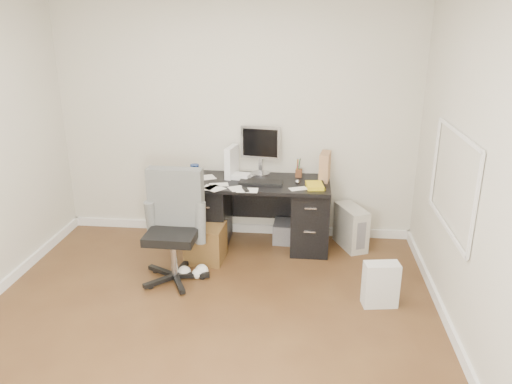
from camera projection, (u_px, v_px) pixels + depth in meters
ground at (204, 330)px, 4.08m from camera, size 4.00×4.00×0.00m
room_shell at (201, 130)px, 3.55m from camera, size 4.02×4.02×2.71m
desk at (260, 212)px, 5.46m from camera, size 1.50×0.70×0.75m
loose_papers at (241, 182)px, 5.32m from camera, size 1.10×0.60×0.00m
lcd_monitor at (261, 150)px, 5.49m from camera, size 0.47×0.32×0.56m
keyboard at (261, 182)px, 5.28m from camera, size 0.46×0.17×0.03m
computer_mouse at (297, 182)px, 5.25m from camera, size 0.06×0.06×0.05m
travel_mug at (195, 174)px, 5.25m from camera, size 0.11×0.11×0.21m
white_binder at (232, 162)px, 5.46m from camera, size 0.19×0.32×0.34m
magazine_file at (325, 167)px, 5.33m from camera, size 0.17×0.28×0.31m
pen_cup at (299, 168)px, 5.47m from camera, size 0.09×0.09×0.21m
yellow_book at (315, 186)px, 5.15m from camera, size 0.21×0.26×0.04m
paper_remote at (247, 189)px, 5.07m from camera, size 0.22×0.18×0.02m
office_chair at (172, 229)px, 4.68m from camera, size 0.62×0.62×1.08m
pc_tower at (351, 227)px, 5.48m from camera, size 0.37×0.51×0.46m
shopping_bag at (381, 284)px, 4.36m from camera, size 0.33×0.26×0.41m
wicker_basket at (206, 243)px, 5.20m from camera, size 0.40×0.40×0.38m
desk_printer at (291, 232)px, 5.66m from camera, size 0.39×0.33×0.23m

